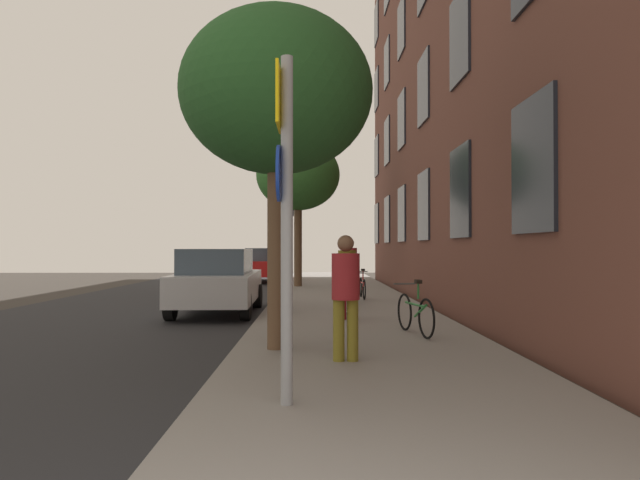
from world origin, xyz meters
TOP-DOWN VIEW (x-y plane):
  - ground_plane at (-2.40, 15.00)m, footprint 41.80×41.80m
  - road_asphalt at (-4.50, 15.00)m, footprint 7.00×38.00m
  - sidewalk at (1.10, 15.00)m, footprint 4.20×38.00m
  - building_facade at (3.69, 14.50)m, footprint 0.56×27.00m
  - sign_post at (-0.05, 3.53)m, footprint 0.16×0.60m
  - traffic_light at (-0.72, 24.88)m, footprint 0.43×0.24m
  - tree_near at (-0.34, 6.65)m, footprint 2.96×2.96m
  - tree_far at (-0.40, 20.91)m, footprint 3.34×3.34m
  - bicycle_0 at (2.04, 8.06)m, footprint 0.51×1.70m
  - bicycle_1 at (1.27, 12.76)m, footprint 0.51×1.75m
  - bicycle_2 at (1.71, 15.27)m, footprint 0.42×1.60m
  - pedestrian_0 at (0.67, 5.69)m, footprint 0.54×0.54m
  - pedestrian_1 at (0.95, 10.24)m, footprint 0.55×0.55m
  - pedestrian_2 at (1.28, 14.43)m, footprint 0.49×0.49m
  - car_0 at (-2.16, 12.28)m, footprint 1.96×4.38m
  - car_1 at (-2.19, 25.57)m, footprint 1.79×4.12m

SIDE VIEW (x-z plane):
  - ground_plane at x=-2.40m, z-range 0.00..0.00m
  - road_asphalt at x=-4.50m, z-range 0.00..0.01m
  - sidewalk at x=1.10m, z-range 0.00..0.12m
  - bicycle_2 at x=1.71m, z-range 0.02..0.92m
  - bicycle_1 at x=1.27m, z-range 0.01..0.99m
  - bicycle_0 at x=2.04m, z-range 0.01..0.99m
  - car_1 at x=-2.19m, z-range 0.03..1.65m
  - car_0 at x=-2.16m, z-range 0.03..1.65m
  - pedestrian_0 at x=0.67m, z-range 0.24..1.96m
  - pedestrian_1 at x=0.95m, z-range 0.24..1.98m
  - pedestrian_2 at x=1.28m, z-range 0.25..2.04m
  - sign_post at x=-0.05m, z-range 0.40..3.84m
  - traffic_light at x=-0.72m, z-range 0.83..4.69m
  - tree_near at x=-0.34m, z-range 1.43..6.62m
  - tree_far at x=-0.40m, z-range 1.61..7.48m
  - building_facade at x=3.69m, z-range 0.02..14.63m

